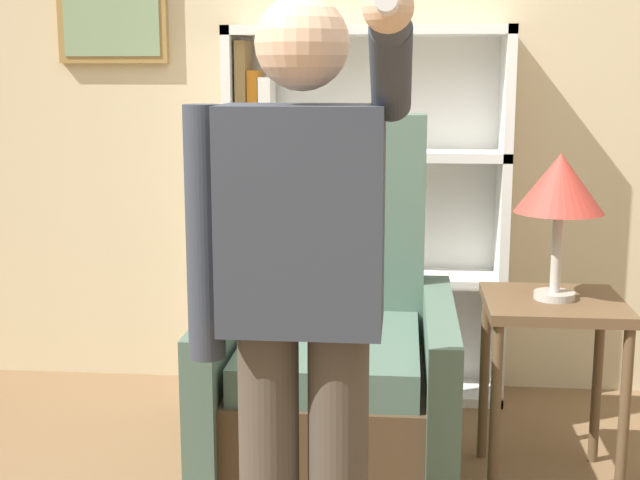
% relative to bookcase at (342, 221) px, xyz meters
% --- Properties ---
extents(wall_back, '(8.00, 0.11, 2.80)m').
position_rel_bookcase_xyz_m(wall_back, '(0.25, 0.16, 0.62)').
color(wall_back, beige).
rests_on(wall_back, ground_plane).
extents(bookcase, '(1.21, 0.28, 1.62)m').
position_rel_bookcase_xyz_m(bookcase, '(0.00, 0.00, 0.00)').
color(bookcase, white).
rests_on(bookcase, ground_plane).
extents(armchair, '(0.83, 0.94, 1.28)m').
position_rel_bookcase_xyz_m(armchair, '(0.03, -0.87, -0.40)').
color(armchair, '#4C3823').
rests_on(armchair, ground_plane).
extents(person_standing, '(0.53, 0.78, 1.61)m').
position_rel_bookcase_xyz_m(person_standing, '(0.03, -1.81, 0.13)').
color(person_standing, '#473D33').
rests_on(person_standing, ground_plane).
extents(side_table, '(0.47, 0.47, 0.67)m').
position_rel_bookcase_xyz_m(side_table, '(0.78, -0.86, -0.23)').
color(side_table, brown).
rests_on(side_table, ground_plane).
extents(table_lamp, '(0.30, 0.30, 0.50)m').
position_rel_bookcase_xyz_m(table_lamp, '(0.78, -0.86, 0.27)').
color(table_lamp, '#B7B2A8').
rests_on(table_lamp, side_table).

